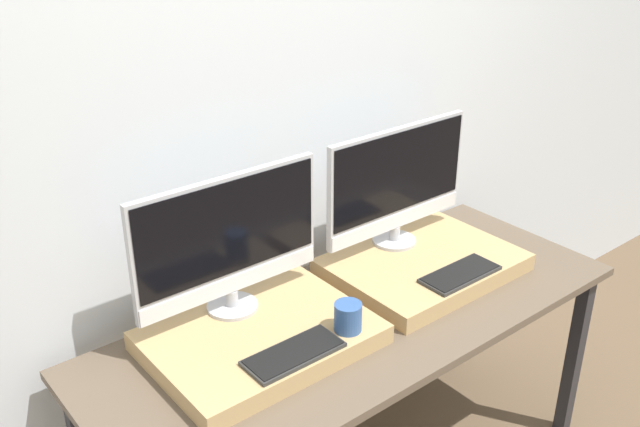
{
  "coord_description": "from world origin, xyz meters",
  "views": [
    {
      "loc": [
        -1.36,
        -1.1,
        2.1
      ],
      "look_at": [
        0.0,
        0.58,
        1.07
      ],
      "focal_mm": 40.0,
      "sensor_mm": 36.0,
      "label": 1
    }
  ],
  "objects_px": {
    "keyboard_left": "(294,353)",
    "keyboard_right": "(460,274)",
    "monitor_right": "(397,182)",
    "mug": "(348,317)",
    "monitor_left": "(229,240)"
  },
  "relations": [
    {
      "from": "keyboard_left",
      "to": "keyboard_right",
      "type": "relative_size",
      "value": 1.0
    },
    {
      "from": "mug",
      "to": "monitor_right",
      "type": "bearing_deg",
      "value": 32.11
    },
    {
      "from": "keyboard_left",
      "to": "monitor_right",
      "type": "distance_m",
      "value": 0.83
    },
    {
      "from": "mug",
      "to": "keyboard_left",
      "type": "bearing_deg",
      "value": 180.0
    },
    {
      "from": "keyboard_left",
      "to": "keyboard_right",
      "type": "distance_m",
      "value": 0.72
    },
    {
      "from": "keyboard_left",
      "to": "monitor_right",
      "type": "bearing_deg",
      "value": 24.13
    },
    {
      "from": "monitor_right",
      "to": "keyboard_left",
      "type": "bearing_deg",
      "value": -155.87
    },
    {
      "from": "keyboard_left",
      "to": "monitor_right",
      "type": "relative_size",
      "value": 0.46
    },
    {
      "from": "monitor_right",
      "to": "keyboard_right",
      "type": "relative_size",
      "value": 2.17
    },
    {
      "from": "monitor_left",
      "to": "keyboard_right",
      "type": "distance_m",
      "value": 0.83
    },
    {
      "from": "keyboard_left",
      "to": "mug",
      "type": "bearing_deg",
      "value": 0.0
    },
    {
      "from": "monitor_left",
      "to": "mug",
      "type": "distance_m",
      "value": 0.43
    },
    {
      "from": "mug",
      "to": "keyboard_right",
      "type": "relative_size",
      "value": 0.31
    },
    {
      "from": "keyboard_left",
      "to": "mug",
      "type": "distance_m",
      "value": 0.21
    },
    {
      "from": "keyboard_left",
      "to": "keyboard_right",
      "type": "xyz_separation_m",
      "value": [
        0.72,
        0.0,
        0.0
      ]
    }
  ]
}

